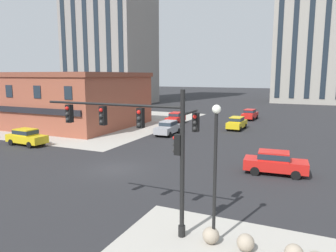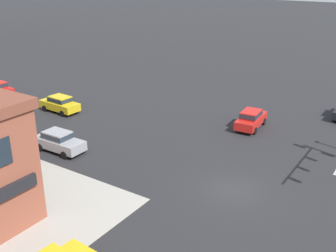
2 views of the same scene
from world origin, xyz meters
name	(u,v)px [view 1 (image 1 of 2)]	position (x,y,z in m)	size (l,w,h in m)	color
ground_plane	(115,169)	(0.00, 0.00, 0.00)	(320.00, 320.00, 0.00)	#262628
sidewalk_far_corner	(79,120)	(-20.00, 20.00, 0.00)	(32.00, 32.00, 0.02)	#A8A399
traffic_signal_main	(150,138)	(6.86, -7.38, 4.29)	(7.43, 2.09, 6.54)	black
bollard_sphere_curb_a	(211,235)	(9.89, -7.60, 0.36)	(0.72, 0.72, 0.72)	gray
bollard_sphere_curb_b	(246,243)	(11.35, -7.60, 0.36)	(0.72, 0.72, 0.72)	gray
street_lamp_corner_near	(215,160)	(10.00, -7.60, 3.69)	(0.36, 0.36, 5.96)	black
car_main_northbound_near	(250,114)	(4.59, 31.91, 0.92)	(2.10, 4.50, 1.68)	red
car_main_northbound_far	(275,162)	(11.32, 3.61, 0.92)	(4.52, 2.15, 1.68)	red
car_main_southbound_near	(26,136)	(-12.92, 3.30, 0.92)	(4.50, 2.09, 1.68)	gold
car_cross_eastbound	(237,123)	(4.68, 21.66, 0.92)	(2.04, 4.47, 1.68)	gold
car_parked_curb	(168,127)	(-2.05, 14.48, 0.92)	(1.94, 4.42, 1.68)	#99999E
car_main_mid	(176,118)	(-4.56, 22.86, 0.92)	(2.10, 4.50, 1.68)	red
storefront_block_near_corner	(56,98)	(-20.61, 15.82, 3.74)	(23.68, 16.07, 7.47)	brown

